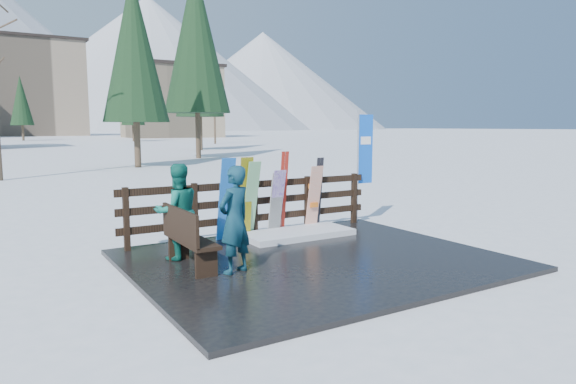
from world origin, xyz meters
TOP-DOWN VIEW (x-y plane):
  - ground at (0.00, 0.00)m, footprint 700.00×700.00m
  - deck at (0.00, 0.00)m, footprint 6.00×5.00m
  - fence at (0.00, 2.20)m, footprint 5.60×0.10m
  - snow_patch at (0.66, 1.60)m, footprint 2.26×1.00m
  - bench at (-2.09, 0.51)m, footprint 0.41×1.50m
  - snowboard_0 at (-0.74, 1.98)m, footprint 0.29×0.37m
  - snowboard_1 at (-0.20, 1.98)m, footprint 0.26×0.42m
  - snowboard_2 at (-0.32, 1.98)m, footprint 0.27×0.21m
  - snowboard_3 at (0.40, 1.98)m, footprint 0.27×0.33m
  - snowboard_4 at (0.38, 1.98)m, footprint 0.28×0.26m
  - snowboard_5 at (1.33, 1.98)m, footprint 0.29×0.28m
  - ski_pair_a at (0.59, 2.05)m, footprint 0.17×0.23m
  - ski_pair_b at (1.49, 2.05)m, footprint 0.17×0.18m
  - rental_flag at (2.91, 2.25)m, footprint 0.45×0.04m
  - person_front at (-1.54, -0.09)m, footprint 0.70×0.59m
  - person_back at (-2.00, 1.17)m, footprint 0.79×0.62m
  - resort_buildings at (1.03, 115.41)m, footprint 73.00×87.60m
  - trees at (4.39, 46.53)m, footprint 41.94×68.89m

SIDE VIEW (x-z plane):
  - ground at x=0.00m, z-range 0.00..0.00m
  - deck at x=0.00m, z-range 0.00..0.08m
  - snow_patch at x=0.66m, z-range 0.08..0.20m
  - bench at x=-2.09m, z-range 0.11..1.08m
  - snowboard_4 at x=0.38m, z-range 0.08..1.38m
  - fence at x=0.00m, z-range 0.16..1.31m
  - snowboard_3 at x=0.40m, z-range 0.08..1.43m
  - snowboard_5 at x=1.33m, z-range 0.08..1.48m
  - snowboard_1 at x=-0.20m, z-range 0.08..1.63m
  - ski_pair_b at x=1.49m, z-range 0.08..1.64m
  - person_back at x=-2.00m, z-range 0.08..1.70m
  - snowboard_2 at x=-0.32m, z-range 0.08..1.71m
  - snowboard_0 at x=-0.74m, z-range 0.08..1.72m
  - person_front at x=-1.54m, z-range 0.08..1.73m
  - ski_pair_a at x=0.59m, z-range 0.08..1.80m
  - rental_flag at x=2.91m, z-range 0.39..2.99m
  - trees at x=4.39m, z-range -0.76..12.23m
  - resort_buildings at x=1.03m, z-range -1.49..21.11m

